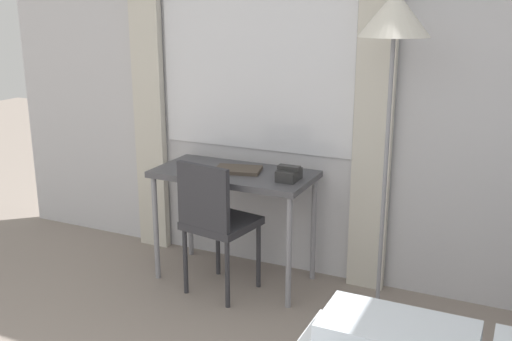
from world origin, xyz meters
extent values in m
cube|color=silver|center=(0.00, 3.05, 1.35)|extent=(5.10, 0.05, 2.70)
cube|color=white|center=(-0.45, 3.02, 1.60)|extent=(1.40, 0.01, 1.50)
cube|color=beige|center=(-1.29, 2.97, 1.30)|extent=(0.24, 0.06, 2.60)
cube|color=beige|center=(0.39, 2.97, 1.30)|extent=(0.24, 0.06, 2.60)
cube|color=#4C4C51|center=(-0.45, 2.70, 0.75)|extent=(1.05, 0.52, 0.04)
cylinder|color=gray|center=(-0.93, 2.48, 0.36)|extent=(0.04, 0.04, 0.73)
cylinder|color=gray|center=(0.03, 2.48, 0.36)|extent=(0.04, 0.04, 0.73)
cylinder|color=gray|center=(-0.93, 2.92, 0.36)|extent=(0.04, 0.04, 0.73)
cylinder|color=gray|center=(0.03, 2.92, 0.36)|extent=(0.04, 0.04, 0.73)
cube|color=#333338|center=(-0.45, 2.52, 0.47)|extent=(0.46, 0.46, 0.05)
cube|color=#333338|center=(-0.48, 2.34, 0.70)|extent=(0.38, 0.10, 0.40)
cylinder|color=#333338|center=(-0.64, 2.38, 0.22)|extent=(0.03, 0.03, 0.44)
cylinder|color=#333338|center=(-0.31, 2.32, 0.22)|extent=(0.03, 0.03, 0.44)
cylinder|color=#333338|center=(-0.59, 2.71, 0.22)|extent=(0.03, 0.03, 0.44)
cylinder|color=#333338|center=(-0.25, 2.66, 0.22)|extent=(0.03, 0.03, 0.44)
cube|color=silver|center=(0.90, 1.47, 0.57)|extent=(0.60, 0.32, 0.12)
cylinder|color=#4C4C51|center=(0.56, 2.61, 0.01)|extent=(0.32, 0.32, 0.03)
cylinder|color=gray|center=(0.56, 2.61, 0.84)|extent=(0.02, 0.02, 1.63)
cone|color=silver|center=(0.56, 2.61, 1.78)|extent=(0.38, 0.38, 0.24)
cube|color=#2D2D2D|center=(-0.05, 2.67, 0.80)|extent=(0.12, 0.17, 0.07)
cube|color=#2D2D2D|center=(-0.05, 2.67, 0.85)|extent=(0.14, 0.06, 0.02)
cube|color=#4C4238|center=(-0.42, 2.71, 0.78)|extent=(0.33, 0.26, 0.02)
cube|color=white|center=(-0.42, 2.71, 0.78)|extent=(0.31, 0.24, 0.01)
camera|label=1|loc=(1.28, -0.65, 1.84)|focal=42.00mm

